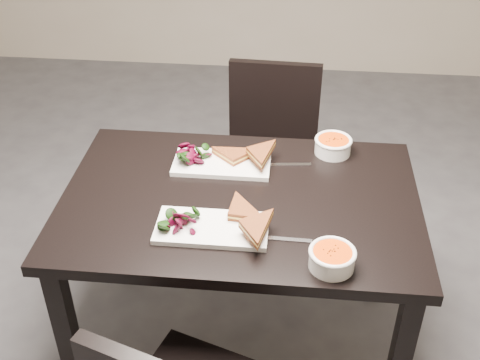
{
  "coord_description": "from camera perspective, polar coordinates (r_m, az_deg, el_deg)",
  "views": [
    {
      "loc": [
        0.61,
        -1.82,
        1.95
      ],
      "look_at": [
        0.45,
        -0.21,
        0.82
      ],
      "focal_mm": 45.05,
      "sensor_mm": 36.0,
      "label": 1
    }
  ],
  "objects": [
    {
      "name": "cutlery_near",
      "position": [
        1.85,
        4.05,
        -5.6
      ],
      "size": [
        0.18,
        0.02,
        0.0
      ],
      "primitive_type": "cube",
      "rotation": [
        0.0,
        0.0,
        -0.02
      ],
      "color": "silver",
      "rests_on": "table"
    },
    {
      "name": "cutlery_far",
      "position": [
        2.18,
        4.42,
        1.46
      ],
      "size": [
        0.18,
        0.04,
        0.0
      ],
      "primitive_type": "cube",
      "rotation": [
        0.0,
        0.0,
        0.12
      ],
      "color": "silver",
      "rests_on": "table"
    },
    {
      "name": "sandwich_far",
      "position": [
        2.13,
        -0.06,
        2.07
      ],
      "size": [
        0.21,
        0.22,
        0.06
      ],
      "primitive_type": null,
      "rotation": [
        0.0,
        0.0,
        0.82
      ],
      "color": "brown",
      "rests_on": "plate_far"
    },
    {
      "name": "plate_near",
      "position": [
        1.88,
        -2.67,
        -4.58
      ],
      "size": [
        0.35,
        0.17,
        0.02
      ],
      "primitive_type": "cube",
      "color": "white",
      "rests_on": "table"
    },
    {
      "name": "salad_far",
      "position": [
        2.17,
        -4.37,
        2.42
      ],
      "size": [
        0.11,
        0.1,
        0.05
      ],
      "primitive_type": null,
      "color": "black",
      "rests_on": "plate_far"
    },
    {
      "name": "chair_far",
      "position": [
        2.8,
        2.93,
        3.26
      ],
      "size": [
        0.44,
        0.44,
        0.85
      ],
      "rotation": [
        0.0,
        0.0,
        -0.05
      ],
      "color": "black",
      "rests_on": "ground"
    },
    {
      "name": "soup_bowl_near",
      "position": [
        1.76,
        8.71,
        -7.27
      ],
      "size": [
        0.14,
        0.14,
        0.06
      ],
      "color": "white",
      "rests_on": "table"
    },
    {
      "name": "sandwich_near",
      "position": [
        1.86,
        -0.65,
        -3.54
      ],
      "size": [
        0.19,
        0.15,
        0.06
      ],
      "primitive_type": null,
      "rotation": [
        0.0,
        0.0,
        -0.11
      ],
      "color": "brown",
      "rests_on": "plate_near"
    },
    {
      "name": "ground",
      "position": [
        2.74,
        -9.25,
        -11.15
      ],
      "size": [
        5.0,
        5.0,
        0.0
      ],
      "primitive_type": "plane",
      "color": "#47474C",
      "rests_on": "ground"
    },
    {
      "name": "plate_far",
      "position": [
        2.17,
        -1.73,
        1.56
      ],
      "size": [
        0.35,
        0.17,
        0.02
      ],
      "primitive_type": "cube",
      "color": "white",
      "rests_on": "table"
    },
    {
      "name": "table",
      "position": [
        2.08,
        -0.0,
        -3.82
      ],
      "size": [
        1.2,
        0.8,
        0.75
      ],
      "color": "black",
      "rests_on": "ground"
    },
    {
      "name": "soup_bowl_far",
      "position": [
        2.26,
        8.81,
        3.32
      ],
      "size": [
        0.14,
        0.14,
        0.06
      ],
      "color": "white",
      "rests_on": "table"
    },
    {
      "name": "salad_near",
      "position": [
        1.87,
        -5.74,
        -3.6
      ],
      "size": [
        0.11,
        0.1,
        0.05
      ],
      "primitive_type": null,
      "color": "black",
      "rests_on": "plate_near"
    }
  ]
}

